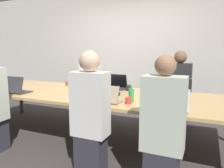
# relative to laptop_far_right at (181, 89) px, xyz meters

# --- Properties ---
(ground_plane) EXTENTS (24.00, 24.00, 0.00)m
(ground_plane) POSITION_rel_laptop_far_right_xyz_m (-1.32, -0.55, -0.79)
(ground_plane) COLOR #383333
(curtain_wall) EXTENTS (12.00, 0.06, 2.80)m
(curtain_wall) POSITION_rel_laptop_far_right_xyz_m (-1.32, 1.29, 0.61)
(curtain_wall) COLOR beige
(curtain_wall) RESTS_ON ground_plane
(conference_table) EXTENTS (4.57, 1.44, 0.72)m
(conference_table) POSITION_rel_laptop_far_right_xyz_m (-1.32, -0.55, -0.11)
(conference_table) COLOR tan
(conference_table) RESTS_ON ground_plane
(laptop_far_right) EXTENTS (0.31, 0.23, 0.24)m
(laptop_far_right) POSITION_rel_laptop_far_right_xyz_m (0.00, 0.00, 0.00)
(laptop_far_right) COLOR #B7B7BC
(laptop_far_right) RESTS_ON conference_table
(person_far_right) EXTENTS (0.40, 0.24, 1.39)m
(person_far_right) POSITION_rel_laptop_far_right_xyz_m (-0.08, 0.42, -0.11)
(person_far_right) COLOR #2D2D38
(person_far_right) RESTS_ON ground_plane
(laptop_far_center) EXTENTS (0.36, 0.26, 0.26)m
(laptop_far_center) POSITION_rel_laptop_far_right_xyz_m (-1.10, -0.05, 0.01)
(laptop_far_center) COLOR #333338
(laptop_far_center) RESTS_ON conference_table
(cup_far_center) EXTENTS (0.09, 0.09, 0.10)m
(cup_far_center) POSITION_rel_laptop_far_right_xyz_m (-0.84, -0.14, -0.02)
(cup_far_center) COLOR #232328
(cup_far_center) RESTS_ON conference_table
(bottle_far_center) EXTENTS (0.08, 0.08, 0.22)m
(bottle_far_center) POSITION_rel_laptop_far_right_xyz_m (-1.38, -0.18, 0.02)
(bottle_far_center) COLOR #ADD1E0
(bottle_far_center) RESTS_ON conference_table
(laptop_near_right) EXTENTS (0.32, 0.26, 0.26)m
(laptop_near_right) POSITION_rel_laptop_far_right_xyz_m (0.05, -1.08, 0.01)
(laptop_near_right) COLOR #B7B7BC
(laptop_near_right) RESTS_ON conference_table
(person_near_right) EXTENTS (0.40, 0.24, 1.37)m
(person_near_right) POSITION_rel_laptop_far_right_xyz_m (0.01, -1.56, -0.13)
(person_near_right) COLOR #2D2D38
(person_near_right) RESTS_ON ground_plane
(cup_near_right) EXTENTS (0.10, 0.10, 0.08)m
(cup_near_right) POSITION_rel_laptop_far_right_xyz_m (-0.23, -1.04, -0.03)
(cup_near_right) COLOR white
(cup_near_right) RESTS_ON conference_table
(laptop_near_left) EXTENTS (0.35, 0.27, 0.27)m
(laptop_near_left) POSITION_rel_laptop_far_right_xyz_m (-2.40, -1.05, 0.01)
(laptop_near_left) COLOR #333338
(laptop_near_left) RESTS_ON conference_table
(cup_near_left) EXTENTS (0.10, 0.10, 0.10)m
(cup_near_left) POSITION_rel_laptop_far_right_xyz_m (-2.68, -0.97, -0.02)
(cup_near_left) COLOR #232328
(cup_near_left) RESTS_ON conference_table
(laptop_far_midleft) EXTENTS (0.36, 0.25, 0.26)m
(laptop_far_midleft) POSITION_rel_laptop_far_right_xyz_m (-1.84, -0.05, 0.01)
(laptop_far_midleft) COLOR #B7B7BC
(laptop_far_midleft) RESTS_ON conference_table
(person_far_midleft) EXTENTS (0.40, 0.24, 1.40)m
(person_far_midleft) POSITION_rel_laptop_far_right_xyz_m (-1.91, 0.45, -0.11)
(person_far_midleft) COLOR #2D2D38
(person_far_midleft) RESTS_ON ground_plane
(cup_far_midleft) EXTENTS (0.09, 0.09, 0.08)m
(cup_far_midleft) POSITION_rel_laptop_far_right_xyz_m (-2.10, -0.11, -0.03)
(cup_far_midleft) COLOR brown
(cup_far_midleft) RESTS_ON conference_table
(laptop_near_midright) EXTENTS (0.33, 0.24, 0.23)m
(laptop_near_midright) POSITION_rel_laptop_far_right_xyz_m (-0.81, -1.06, -0.00)
(laptop_near_midright) COLOR gray
(laptop_near_midright) RESTS_ON conference_table
(person_near_midright) EXTENTS (0.40, 0.24, 1.40)m
(person_near_midright) POSITION_rel_laptop_far_right_xyz_m (-0.81, -1.51, -0.11)
(person_near_midright) COLOR #2D2D38
(person_near_midright) RESTS_ON ground_plane
(cup_near_midright) EXTENTS (0.08, 0.08, 0.09)m
(cup_near_midright) POSITION_rel_laptop_far_right_xyz_m (-0.54, -0.99, -0.03)
(cup_near_midright) COLOR red
(cup_near_midright) RESTS_ON conference_table
(bottle_near_midright) EXTENTS (0.07, 0.07, 0.22)m
(bottle_near_midright) POSITION_rel_laptop_far_right_xyz_m (-0.54, -0.89, 0.02)
(bottle_near_midright) COLOR green
(bottle_near_midright) RESTS_ON conference_table
(stapler) EXTENTS (0.06, 0.15, 0.05)m
(stapler) POSITION_rel_laptop_far_right_xyz_m (-0.86, -0.62, -0.04)
(stapler) COLOR black
(stapler) RESTS_ON conference_table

